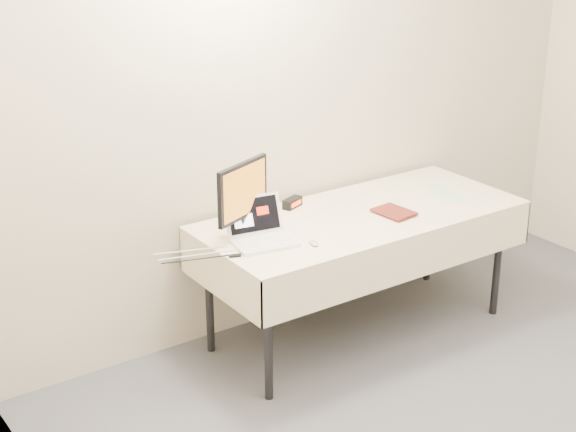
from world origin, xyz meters
TOP-DOWN VIEW (x-y plane):
  - back_wall at (0.00, 2.50)m, footprint 4.00×0.10m
  - table at (0.00, 2.05)m, footprint 1.86×0.81m
  - laptop at (-0.67, 2.05)m, footprint 0.36×0.34m
  - monitor at (-0.72, 2.13)m, footprint 0.37×0.18m
  - book at (0.06, 1.93)m, footprint 0.17×0.04m
  - alarm_clock at (-0.26, 2.35)m, footprint 0.14×0.10m
  - clicker at (-0.48, 1.84)m, footprint 0.06×0.09m
  - paper_form at (0.61, 2.03)m, footprint 0.20×0.34m
  - usb_dongle at (-0.89, 1.94)m, footprint 0.06×0.04m

SIDE VIEW (x-z plane):
  - table at x=0.00m, z-range 0.31..1.05m
  - paper_form at x=0.61m, z-range 0.74..0.74m
  - usb_dongle at x=-0.89m, z-range 0.74..0.75m
  - clicker at x=-0.48m, z-range 0.74..0.76m
  - alarm_clock at x=-0.26m, z-range 0.74..0.79m
  - laptop at x=-0.67m, z-range 0.69..0.89m
  - book at x=0.06m, z-range 0.74..0.96m
  - monitor at x=-0.72m, z-range 0.77..1.18m
  - back_wall at x=0.00m, z-range 0.00..2.70m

